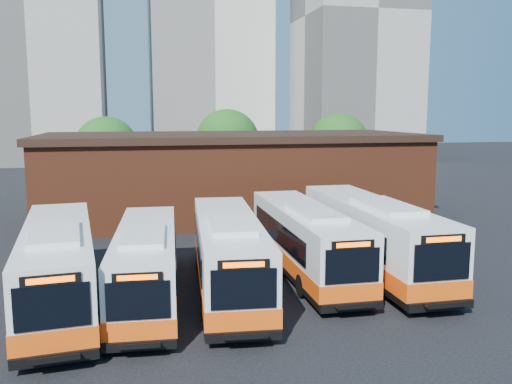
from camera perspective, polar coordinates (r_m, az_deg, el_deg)
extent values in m
plane|color=black|center=(23.96, 6.10, -11.18)|extent=(220.00, 220.00, 0.00)
cube|color=white|center=(24.04, -20.12, -7.00)|extent=(3.91, 12.64, 2.95)
cube|color=#FF5610|center=(24.27, -20.01, -8.95)|extent=(3.97, 12.70, 0.73)
cube|color=black|center=(24.43, -19.95, -10.11)|extent=(3.96, 12.68, 0.26)
cube|color=black|center=(17.98, -20.66, -11.26)|extent=(2.24, 0.29, 1.40)
cube|color=black|center=(17.71, -20.81, -8.64)|extent=(1.76, 0.24, 0.33)
cube|color=#FF5905|center=(17.67, -20.81, -8.67)|extent=(1.39, 0.16, 0.19)
cube|color=black|center=(18.53, -20.40, -16.16)|extent=(2.64, 0.42, 0.33)
cube|color=black|center=(18.27, -20.44, -16.17)|extent=(1.53, 0.55, 0.06)
cube|color=black|center=(18.07, -20.47, -16.20)|extent=(1.50, 0.20, 0.19)
cube|color=black|center=(24.46, -23.30, -6.23)|extent=(1.05, 9.65, 1.09)
cube|color=black|center=(24.36, -16.94, -5.96)|extent=(1.05, 9.65, 1.09)
cube|color=white|center=(22.16, -20.42, -4.09)|extent=(2.24, 4.51, 0.23)
cylinder|color=black|center=(21.17, -23.50, -13.04)|extent=(0.44, 1.06, 1.04)
cylinder|color=black|center=(21.07, -16.84, -12.80)|extent=(0.44, 1.06, 1.04)
cylinder|color=black|center=(27.65, -22.31, -7.97)|extent=(0.44, 1.06, 1.04)
cylinder|color=black|center=(27.57, -17.30, -7.76)|extent=(0.44, 1.06, 1.04)
cube|color=white|center=(23.86, -11.47, -7.13)|extent=(3.17, 11.57, 2.72)
cube|color=#FF5610|center=(24.08, -11.41, -8.94)|extent=(3.22, 11.62, 0.67)
cube|color=black|center=(24.22, -11.38, -10.01)|extent=(3.21, 11.61, 0.24)
cube|color=black|center=(18.30, -12.30, -11.12)|extent=(2.06, 0.19, 1.29)
cube|color=black|center=(18.04, -12.38, -8.76)|extent=(1.62, 0.16, 0.30)
cube|color=#FF5905|center=(18.01, -12.39, -8.79)|extent=(1.28, 0.10, 0.17)
cube|color=black|center=(18.80, -12.16, -15.56)|extent=(2.43, 0.29, 0.30)
cube|color=black|center=(18.57, -12.21, -15.57)|extent=(1.40, 0.45, 0.06)
cube|color=black|center=(18.38, -12.25, -15.59)|extent=(1.38, 0.13, 0.17)
cube|color=black|center=(24.25, -14.39, -6.34)|extent=(0.63, 8.90, 1.00)
cube|color=black|center=(24.13, -8.49, -6.24)|extent=(0.63, 8.90, 1.00)
cube|color=white|center=(22.12, -11.74, -4.49)|extent=(1.91, 4.10, 0.21)
cylinder|color=black|center=(21.24, -14.81, -12.66)|extent=(0.37, 0.97, 0.95)
cylinder|color=black|center=(21.12, -8.71, -12.59)|extent=(0.37, 0.97, 0.95)
cylinder|color=black|center=(27.19, -13.45, -7.93)|extent=(0.37, 0.97, 0.95)
cylinder|color=black|center=(27.09, -8.76, -7.85)|extent=(0.37, 0.97, 0.95)
cube|color=white|center=(24.51, -2.95, -6.21)|extent=(3.67, 12.58, 2.94)
cube|color=#FF5610|center=(24.74, -2.94, -8.12)|extent=(3.72, 12.63, 0.72)
cube|color=black|center=(24.89, -2.93, -9.26)|extent=(3.71, 12.62, 0.26)
cube|color=black|center=(18.48, -1.30, -10.18)|extent=(2.24, 0.25, 1.39)
cube|color=black|center=(18.22, -1.31, -7.64)|extent=(1.76, 0.21, 0.33)
cube|color=#FF5905|center=(18.18, -1.29, -7.67)|extent=(1.39, 0.14, 0.19)
cube|color=black|center=(19.02, -1.26, -14.97)|extent=(2.64, 0.37, 0.33)
cube|color=black|center=(18.76, -1.18, -14.97)|extent=(1.53, 0.52, 0.06)
cube|color=black|center=(18.56, -1.11, -14.99)|extent=(1.50, 0.17, 0.19)
cube|color=black|center=(24.77, -6.15, -5.41)|extent=(0.86, 9.64, 1.08)
cube|color=black|center=(24.98, 0.05, -5.25)|extent=(0.86, 9.64, 1.08)
cube|color=white|center=(22.65, -2.65, -3.33)|extent=(2.15, 4.47, 0.23)
cylinder|color=black|center=(21.49, -5.36, -12.04)|extent=(0.42, 1.06, 1.03)
cylinder|color=black|center=(21.70, 1.09, -11.80)|extent=(0.42, 1.06, 1.03)
cylinder|color=black|center=(27.98, -5.96, -7.19)|extent=(0.42, 1.06, 1.03)
cylinder|color=black|center=(28.14, -1.06, -7.05)|extent=(0.42, 1.06, 1.03)
cube|color=white|center=(27.22, 5.18, -4.78)|extent=(2.72, 12.34, 2.92)
cube|color=#FF5610|center=(27.43, 5.16, -6.51)|extent=(2.77, 12.39, 0.72)
cube|color=black|center=(27.56, 5.14, -7.54)|extent=(2.76, 12.38, 0.26)
cube|color=black|center=(21.51, 10.12, -7.67)|extent=(2.22, 0.08, 1.39)
cube|color=black|center=(21.28, 10.19, -5.47)|extent=(1.75, 0.08, 0.33)
cube|color=#FF5905|center=(21.25, 10.22, -5.49)|extent=(1.39, 0.03, 0.18)
cube|color=black|center=(21.96, 10.07, -11.83)|extent=(2.62, 0.17, 0.33)
cube|color=black|center=(21.72, 10.31, -11.78)|extent=(1.49, 0.40, 0.06)
cube|color=black|center=(21.54, 10.51, -11.76)|extent=(1.49, 0.05, 0.18)
cube|color=black|center=(27.19, 2.24, -4.16)|extent=(0.13, 9.61, 1.08)
cube|color=black|center=(27.95, 7.56, -3.88)|extent=(0.13, 9.61, 1.08)
cube|color=white|center=(25.47, 6.25, -2.11)|extent=(1.82, 4.33, 0.23)
cylinder|color=black|center=(24.02, 4.90, -9.82)|extent=(0.34, 1.03, 1.03)
cylinder|color=black|center=(24.79, 10.21, -9.34)|extent=(0.34, 1.03, 1.03)
cylinder|color=black|center=(30.31, 1.14, -5.93)|extent=(0.34, 1.03, 1.03)
cylinder|color=black|center=(30.92, 5.45, -5.68)|extent=(0.34, 1.03, 1.03)
cube|color=white|center=(28.14, 12.01, -4.23)|extent=(2.91, 13.21, 3.13)
cube|color=#FF5610|center=(28.34, 11.95, -6.02)|extent=(2.97, 13.27, 0.77)
cube|color=black|center=(28.48, 11.92, -7.09)|extent=(2.96, 13.26, 0.27)
cube|color=black|center=(22.36, 19.00, -6.98)|extent=(2.38, 0.09, 1.48)
cube|color=black|center=(22.14, 19.13, -4.71)|extent=(1.87, 0.08, 0.35)
cube|color=#FF5905|center=(22.11, 19.18, -4.73)|extent=(1.48, 0.03, 0.20)
cube|color=black|center=(22.83, 18.87, -11.29)|extent=(2.80, 0.18, 0.35)
cube|color=black|center=(22.59, 19.22, -11.22)|extent=(1.60, 0.43, 0.07)
cube|color=black|center=(22.40, 19.50, -11.19)|extent=(1.59, 0.06, 0.20)
cube|color=black|center=(27.93, 8.98, -3.61)|extent=(0.14, 10.29, 1.15)
cube|color=black|center=(29.06, 14.25, -3.30)|extent=(0.14, 10.29, 1.15)
cube|color=white|center=(26.35, 13.58, -1.42)|extent=(1.94, 4.63, 0.24)
cylinder|color=black|center=(24.70, 12.75, -9.39)|extent=(0.36, 1.10, 1.10)
cylinder|color=black|center=(25.84, 17.93, -8.80)|extent=(0.36, 1.10, 1.10)
cylinder|color=black|center=(31.17, 7.15, -5.52)|extent=(0.36, 1.10, 1.10)
cylinder|color=black|center=(32.08, 11.45, -5.23)|extent=(0.36, 1.10, 1.10)
imported|color=#121436|center=(22.41, 7.14, -10.39)|extent=(0.60, 0.70, 1.63)
cube|color=maroon|center=(42.30, -2.52, 1.57)|extent=(28.00, 12.00, 6.00)
cube|color=black|center=(42.05, -2.54, 5.84)|extent=(28.60, 12.60, 0.50)
cube|color=black|center=(37.43, 3.65, -2.11)|extent=(1.20, 0.08, 2.40)
cylinder|color=#382314|center=(53.84, -15.33, 0.97)|extent=(0.36, 0.36, 2.70)
sphere|color=#185618|center=(53.53, -15.46, 4.48)|extent=(6.00, 6.00, 6.00)
cylinder|color=#382314|center=(56.52, -3.00, 1.73)|extent=(0.36, 0.36, 2.95)
sphere|color=#185618|center=(56.22, -3.03, 5.38)|extent=(6.56, 6.56, 6.56)
cylinder|color=#382314|center=(56.55, 8.58, 1.58)|extent=(0.36, 0.36, 2.81)
sphere|color=#185618|center=(56.26, 8.66, 5.05)|extent=(6.24, 6.24, 6.24)
cube|color=#ADA99F|center=(98.16, 10.45, 17.61)|extent=(18.00, 18.00, 48.00)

